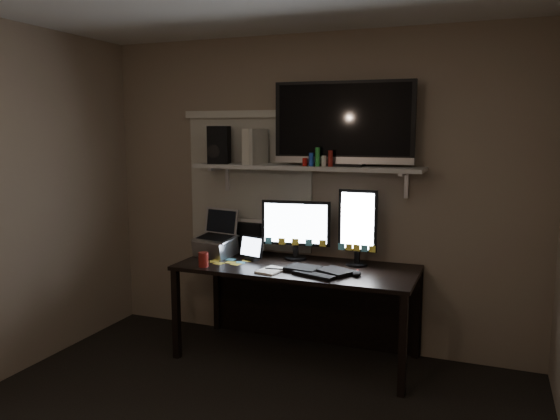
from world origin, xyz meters
The scene contains 18 objects.
back_wall centered at (0.00, 1.80, 1.25)m, with size 3.60×3.60×0.00m, color #7E6C5A.
window_blinds centered at (-0.55, 1.79, 1.30)m, with size 1.10×0.02×1.10m, color beige.
desk centered at (0.00, 1.55, 0.55)m, with size 1.80×0.75×0.73m.
wall_shelf centered at (0.00, 1.62, 1.46)m, with size 1.80×0.35×0.03m, color #B0B0AB.
monitor_landscape centered at (-0.08, 1.62, 0.97)m, with size 0.55×0.06×0.48m, color black.
monitor_portrait centered at (0.42, 1.61, 1.02)m, with size 0.29×0.06×0.59m, color black.
keyboard centered at (0.21, 1.31, 0.74)m, with size 0.49×0.19×0.03m, color black.
mouse centered at (0.49, 1.30, 0.75)m, with size 0.06×0.10×0.04m, color black.
notepad centered at (-0.12, 1.21, 0.74)m, with size 0.15×0.22×0.01m, color white.
tablet centered at (-0.39, 1.47, 0.83)m, with size 0.23×0.09×0.20m, color black.
file_sorter centered at (-0.52, 1.74, 0.87)m, with size 0.21×0.10×0.27m, color black.
laptop centered at (-0.73, 1.50, 0.92)m, with size 0.33×0.27×0.37m, color #B8B8BD.
cup centered at (-0.64, 1.15, 0.79)m, with size 0.08×0.08×0.11m, color maroon.
sticky_notes centered at (-0.55, 1.36, 0.73)m, with size 0.30×0.22×0.00m, color #FFE545, non-canonical shape.
tv centered at (0.29, 1.65, 1.80)m, with size 1.05×0.19×0.63m, color black.
game_console centered at (-0.42, 1.62, 1.62)m, with size 0.07×0.23×0.28m, color beige.
speaker centered at (-0.73, 1.60, 1.63)m, with size 0.16×0.20×0.30m, color black.
bottles centered at (0.12, 1.55, 1.55)m, with size 0.22×0.05×0.14m, color #A50F0C, non-canonical shape.
Camera 1 is at (1.34, -2.37, 1.75)m, focal length 35.00 mm.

